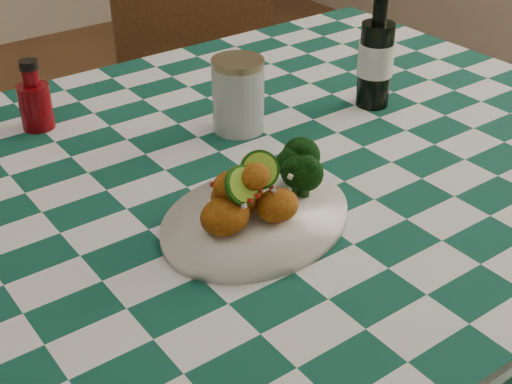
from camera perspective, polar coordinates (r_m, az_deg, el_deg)
dining_table at (r=1.34m, az=-4.66°, el=-14.16°), size 1.66×1.06×0.79m
plate at (r=0.99m, az=0.00°, el=-2.26°), size 0.33×0.28×0.02m
fried_chicken_pile at (r=0.96m, az=-0.45°, el=0.06°), size 0.13×0.10×0.08m
broccoli_side at (r=1.03m, az=4.14°, el=1.80°), size 0.09×0.09×0.06m
ketchup_bottle at (r=1.29m, az=-17.36°, el=7.43°), size 0.06×0.06×0.12m
mason_jar at (r=1.23m, az=-1.43°, el=7.77°), size 0.11×0.11×0.13m
beer_bottle at (r=1.33m, az=9.64°, el=11.39°), size 0.07×0.07×0.23m
wooden_chair_right at (r=1.95m, az=-3.41°, el=5.75°), size 0.59×0.60×0.99m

